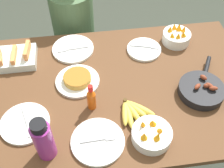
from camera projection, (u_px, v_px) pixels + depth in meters
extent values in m
plane|color=#383D33|center=(112.00, 148.00, 2.09)|extent=(14.00, 14.00, 0.00)
cube|color=brown|center=(112.00, 89.00, 1.57)|extent=(1.64, 0.98, 0.03)
cylinder|color=brown|center=(1.00, 86.00, 2.05)|extent=(0.07, 0.07, 0.67)
cylinder|color=brown|center=(201.00, 65.00, 2.18)|extent=(0.07, 0.07, 0.67)
ellipsoid|color=gold|center=(125.00, 113.00, 1.43)|extent=(0.06, 0.16, 0.03)
ellipsoid|color=gold|center=(129.00, 114.00, 1.42)|extent=(0.04, 0.18, 0.03)
ellipsoid|color=gold|center=(133.00, 112.00, 1.43)|extent=(0.09, 0.16, 0.03)
ellipsoid|color=gold|center=(135.00, 109.00, 1.44)|extent=(0.13, 0.14, 0.03)
ellipsoid|color=gold|center=(139.00, 108.00, 1.44)|extent=(0.17, 0.14, 0.04)
cylinder|color=#4C3819|center=(125.00, 102.00, 1.47)|extent=(0.02, 0.02, 0.04)
cube|color=silver|center=(10.00, 59.00, 1.67)|extent=(0.30, 0.19, 0.05)
cube|color=#ED8E4C|center=(0.00, 57.00, 1.62)|extent=(0.04, 0.12, 0.04)
cube|color=#ED8E4C|center=(14.00, 55.00, 1.63)|extent=(0.02, 0.14, 0.04)
cube|color=#ED8E4C|center=(27.00, 50.00, 1.65)|extent=(0.03, 0.13, 0.05)
cylinder|color=black|center=(200.00, 93.00, 1.53)|extent=(0.24, 0.24, 0.01)
cylinder|color=black|center=(201.00, 90.00, 1.51)|extent=(0.25, 0.25, 0.04)
cylinder|color=black|center=(207.00, 65.00, 1.62)|extent=(0.09, 0.13, 0.02)
ellipsoid|color=brown|center=(206.00, 86.00, 1.48)|extent=(0.04, 0.03, 0.03)
ellipsoid|color=brown|center=(213.00, 88.00, 1.46)|extent=(0.05, 0.04, 0.03)
ellipsoid|color=brown|center=(210.00, 86.00, 1.48)|extent=(0.05, 0.05, 0.03)
ellipsoid|color=brown|center=(203.00, 77.00, 1.52)|extent=(0.05, 0.05, 0.03)
ellipsoid|color=brown|center=(197.00, 87.00, 1.47)|extent=(0.05, 0.05, 0.03)
cylinder|color=white|center=(78.00, 81.00, 1.58)|extent=(0.25, 0.25, 0.02)
cylinder|color=gold|center=(77.00, 78.00, 1.56)|extent=(0.15, 0.15, 0.03)
cylinder|color=#9F6624|center=(77.00, 76.00, 1.55)|extent=(0.15, 0.15, 0.00)
cylinder|color=white|center=(25.00, 123.00, 1.40)|extent=(0.25, 0.25, 0.02)
cylinder|color=#B2B2B7|center=(25.00, 117.00, 1.40)|extent=(0.04, 0.13, 0.01)
cube|color=#B2B2B7|center=(29.00, 132.00, 1.35)|extent=(0.04, 0.06, 0.00)
cylinder|color=white|center=(144.00, 49.00, 1.75)|extent=(0.21, 0.21, 0.02)
cylinder|color=#B2B2B7|center=(140.00, 46.00, 1.75)|extent=(0.13, 0.04, 0.01)
cube|color=#B2B2B7|center=(155.00, 47.00, 1.74)|extent=(0.06, 0.03, 0.00)
cylinder|color=white|center=(98.00, 141.00, 1.33)|extent=(0.26, 0.26, 0.02)
cylinder|color=#B2B2B7|center=(93.00, 141.00, 1.32)|extent=(0.12, 0.01, 0.01)
cube|color=#B2B2B7|center=(110.00, 138.00, 1.33)|extent=(0.05, 0.02, 0.00)
cylinder|color=white|center=(73.00, 49.00, 1.75)|extent=(0.26, 0.26, 0.02)
cylinder|color=#B2B2B7|center=(77.00, 48.00, 1.73)|extent=(0.14, 0.02, 0.01)
cube|color=#B2B2B7|center=(62.00, 51.00, 1.72)|extent=(0.05, 0.03, 0.00)
cylinder|color=white|center=(176.00, 37.00, 1.78)|extent=(0.17, 0.17, 0.07)
cone|color=orange|center=(184.00, 29.00, 1.74)|extent=(0.04, 0.04, 0.06)
cone|color=orange|center=(179.00, 27.00, 1.76)|extent=(0.06, 0.06, 0.06)
cone|color=orange|center=(174.00, 27.00, 1.76)|extent=(0.05, 0.04, 0.05)
cone|color=orange|center=(170.00, 29.00, 1.75)|extent=(0.05, 0.05, 0.04)
cone|color=orange|center=(172.00, 35.00, 1.72)|extent=(0.05, 0.05, 0.04)
cone|color=orange|center=(179.00, 36.00, 1.71)|extent=(0.04, 0.04, 0.05)
cone|color=orange|center=(183.00, 34.00, 1.72)|extent=(0.06, 0.06, 0.05)
cylinder|color=white|center=(152.00, 135.00, 1.33)|extent=(0.19, 0.19, 0.06)
cone|color=orange|center=(160.00, 130.00, 1.30)|extent=(0.04, 0.05, 0.05)
cone|color=orange|center=(153.00, 123.00, 1.32)|extent=(0.05, 0.05, 0.04)
cone|color=orange|center=(143.00, 124.00, 1.31)|extent=(0.05, 0.05, 0.06)
cone|color=orange|center=(144.00, 136.00, 1.27)|extent=(0.05, 0.05, 0.05)
cone|color=orange|center=(158.00, 137.00, 1.27)|extent=(0.05, 0.05, 0.06)
cylinder|color=#992D89|center=(44.00, 141.00, 1.22)|extent=(0.09, 0.09, 0.21)
cylinder|color=black|center=(38.00, 126.00, 1.13)|extent=(0.07, 0.07, 0.04)
cylinder|color=#C64C0F|center=(92.00, 101.00, 1.43)|extent=(0.05, 0.05, 0.10)
cone|color=#C64C0F|center=(91.00, 92.00, 1.38)|extent=(0.05, 0.05, 0.03)
cylinder|color=red|center=(90.00, 88.00, 1.36)|extent=(0.02, 0.02, 0.03)
cube|color=black|center=(79.00, 65.00, 2.38)|extent=(0.33, 0.33, 0.39)
cylinder|color=#476642|center=(73.00, 23.00, 2.04)|extent=(0.30, 0.30, 0.50)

